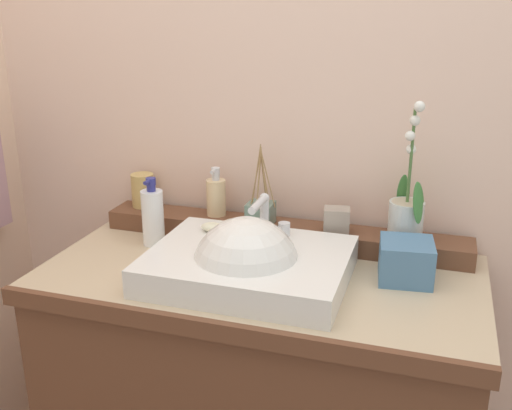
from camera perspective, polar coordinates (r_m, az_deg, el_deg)
name	(u,v)px	position (r m, az deg, el deg)	size (l,w,h in m)	color
wall_back	(298,119)	(1.81, 4.10, 8.27)	(2.71, 0.20, 2.44)	beige
back_ledge	(281,233)	(1.72, 2.46, -2.68)	(1.07, 0.12, 0.06)	brown
sink_basin	(247,268)	(1.48, -0.84, -6.07)	(0.49, 0.39, 0.29)	white
soap_bar	(213,227)	(1.61, -4.11, -2.15)	(0.07, 0.04, 0.02)	beige
potted_plant	(407,212)	(1.62, 14.29, -0.64)	(0.10, 0.13, 0.38)	silver
soap_dispenser	(216,196)	(1.77, -3.86, 0.88)	(0.06, 0.06, 0.15)	beige
tumbler_cup	(143,190)	(1.88, -10.82, 1.40)	(0.07, 0.07, 0.10)	tan
reed_diffuser	(261,212)	(1.70, 0.45, -0.71)	(0.08, 0.09, 0.24)	slate
trinket_box	(337,220)	(1.65, 7.76, -1.49)	(0.07, 0.06, 0.07)	gray
lotion_bottle	(153,216)	(1.71, -9.89, -1.06)	(0.06, 0.07, 0.20)	white
tissue_box	(406,261)	(1.53, 14.22, -5.22)	(0.13, 0.13, 0.10)	teal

